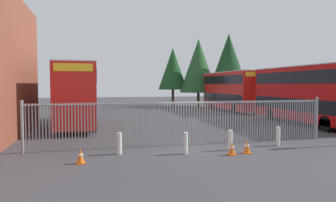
# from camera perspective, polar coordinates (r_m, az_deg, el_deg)

# --- Properties ---
(ground_plane) EXTENTS (100.00, 100.00, 0.00)m
(ground_plane) POSITION_cam_1_polar(r_m,az_deg,el_deg) (23.16, -2.33, -4.41)
(ground_plane) COLOR #3D3D42
(palisade_fence) EXTENTS (15.27, 0.14, 2.35)m
(palisade_fence) POSITION_cam_1_polar(r_m,az_deg,el_deg) (15.30, 3.45, -3.87)
(palisade_fence) COLOR gray
(palisade_fence) RESTS_ON ground
(double_decker_bus_near_gate) EXTENTS (2.54, 10.81, 4.42)m
(double_decker_bus_near_gate) POSITION_cam_1_polar(r_m,az_deg,el_deg) (25.31, 24.48, 1.45)
(double_decker_bus_near_gate) COLOR #B70C0C
(double_decker_bus_near_gate) RESTS_ON ground
(double_decker_bus_behind_fence_left) EXTENTS (2.54, 10.81, 4.42)m
(double_decker_bus_behind_fence_left) POSITION_cam_1_polar(r_m,az_deg,el_deg) (23.35, -16.32, 1.49)
(double_decker_bus_behind_fence_left) COLOR red
(double_decker_bus_behind_fence_left) RESTS_ON ground
(double_decker_bus_behind_fence_right) EXTENTS (2.54, 10.81, 4.42)m
(double_decker_bus_behind_fence_right) POSITION_cam_1_polar(r_m,az_deg,el_deg) (35.08, 11.65, 2.07)
(double_decker_bus_behind_fence_right) COLOR red
(double_decker_bus_behind_fence_right) RESTS_ON ground
(bollard_near_left) EXTENTS (0.20, 0.20, 0.95)m
(bollard_near_left) POSITION_cam_1_polar(r_m,az_deg,el_deg) (13.58, -9.04, -7.82)
(bollard_near_left) COLOR silver
(bollard_near_left) RESTS_ON ground
(bollard_center_front) EXTENTS (0.20, 0.20, 0.95)m
(bollard_center_front) POSITION_cam_1_polar(r_m,az_deg,el_deg) (13.47, 3.30, -7.87)
(bollard_center_front) COLOR silver
(bollard_center_front) RESTS_ON ground
(bollard_near_right) EXTENTS (0.20, 0.20, 0.95)m
(bollard_near_right) POSITION_cam_1_polar(r_m,az_deg,el_deg) (14.48, 11.55, -7.16)
(bollard_near_right) COLOR silver
(bollard_near_right) RESTS_ON ground
(bollard_far_right) EXTENTS (0.20, 0.20, 0.95)m
(bollard_far_right) POSITION_cam_1_polar(r_m,az_deg,el_deg) (16.15, 19.84, -6.21)
(bollard_far_right) COLOR silver
(bollard_far_right) RESTS_ON ground
(traffic_cone_by_gate) EXTENTS (0.34, 0.34, 0.59)m
(traffic_cone_by_gate) POSITION_cam_1_polar(r_m,az_deg,el_deg) (12.37, -16.01, -9.87)
(traffic_cone_by_gate) COLOR orange
(traffic_cone_by_gate) RESTS_ON ground
(traffic_cone_mid_forecourt) EXTENTS (0.34, 0.34, 0.59)m
(traffic_cone_mid_forecourt) POSITION_cam_1_polar(r_m,az_deg,el_deg) (13.57, 11.84, -8.65)
(traffic_cone_mid_forecourt) COLOR orange
(traffic_cone_mid_forecourt) RESTS_ON ground
(traffic_cone_near_kerb) EXTENTS (0.34, 0.34, 0.59)m
(traffic_cone_near_kerb) POSITION_cam_1_polar(r_m,az_deg,el_deg) (14.07, 14.52, -8.27)
(traffic_cone_near_kerb) COLOR orange
(traffic_cone_near_kerb) RESTS_ON ground
(tree_tall_back) EXTENTS (5.35, 5.35, 9.55)m
(tree_tall_back) POSITION_cam_1_polar(r_m,az_deg,el_deg) (40.59, 11.22, 6.87)
(tree_tall_back) COLOR #4C3823
(tree_tall_back) RESTS_ON ground
(tree_short_side) EXTENTS (4.01, 4.01, 8.05)m
(tree_short_side) POSITION_cam_1_polar(r_m,az_deg,el_deg) (42.44, 0.92, 6.03)
(tree_short_side) COLOR #4C3823
(tree_short_side) RESTS_ON ground
(tree_mid_row) EXTENTS (5.00, 5.00, 9.10)m
(tree_mid_row) POSITION_cam_1_polar(r_m,az_deg,el_deg) (41.38, 5.71, 6.57)
(tree_mid_row) COLOR #4C3823
(tree_mid_row) RESTS_ON ground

